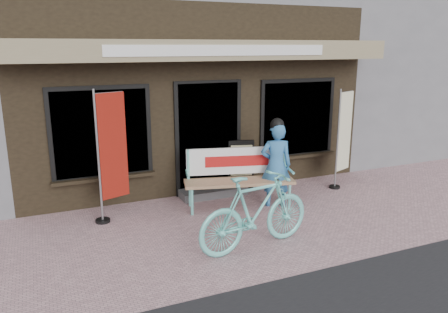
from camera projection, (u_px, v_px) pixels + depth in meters
name	position (u px, v px, depth m)	size (l,w,h in m)	color
ground	(255.00, 229.00, 6.93)	(70.00, 70.00, 0.00)	#BA8E94
storefront	(163.00, 39.00, 10.61)	(7.00, 6.77, 6.00)	black
neighbor_right_near	(408.00, 47.00, 14.40)	(10.00, 7.00, 5.60)	slate
bench	(238.00, 173.00, 7.80)	(2.00, 0.96, 1.05)	#70DCD1
person	(276.00, 163.00, 7.78)	(0.65, 0.54, 1.61)	teal
bicycle	(256.00, 212.00, 6.16)	(0.52, 1.84, 1.11)	#70DCD1
nobori_red	(111.00, 154.00, 7.07)	(0.64, 0.35, 2.19)	gray
nobori_cream	(343.00, 137.00, 8.82)	(0.59, 0.33, 2.01)	gray
menu_stand	(241.00, 165.00, 8.71)	(0.51, 0.24, 1.01)	black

